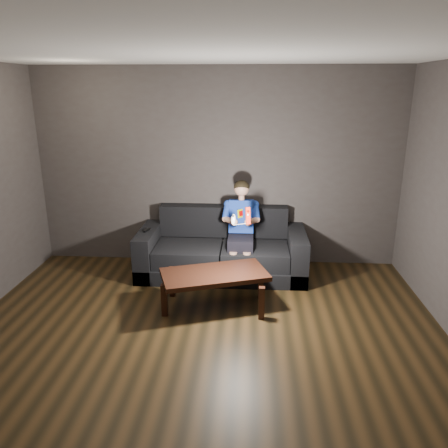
{
  "coord_description": "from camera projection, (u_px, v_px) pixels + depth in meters",
  "views": [
    {
      "loc": [
        0.47,
        -3.43,
        2.42
      ],
      "look_at": [
        0.15,
        1.55,
        0.85
      ],
      "focal_mm": 35.0,
      "sensor_mm": 36.0,
      "label": 1
    }
  ],
  "objects": [
    {
      "name": "back_wall",
      "position": [
        218.0,
        168.0,
        5.99
      ],
      "size": [
        5.0,
        0.04,
        2.7
      ],
      "primitive_type": "cube",
      "color": "#403837",
      "rests_on": "ground"
    },
    {
      "name": "coffee_table",
      "position": [
        214.0,
        277.0,
        4.93
      ],
      "size": [
        1.3,
        0.93,
        0.43
      ],
      "color": "black",
      "rests_on": "floor"
    },
    {
      "name": "sofa",
      "position": [
        222.0,
        253.0,
        5.88
      ],
      "size": [
        2.21,
        0.95,
        0.85
      ],
      "color": "black",
      "rests_on": "floor"
    },
    {
      "name": "ceiling",
      "position": [
        190.0,
        47.0,
        3.21
      ],
      "size": [
        5.0,
        5.0,
        0.02
      ],
      "primitive_type": "cube",
      "color": "silver",
      "rests_on": "back_wall"
    },
    {
      "name": "child",
      "position": [
        241.0,
        222.0,
        5.67
      ],
      "size": [
        0.49,
        0.6,
        1.19
      ],
      "color": "black",
      "rests_on": "sofa"
    },
    {
      "name": "nunchuk_white",
      "position": [
        233.0,
        219.0,
        5.19
      ],
      "size": [
        0.07,
        0.09,
        0.14
      ],
      "color": "white",
      "rests_on": "child"
    },
    {
      "name": "wii_remote_red",
      "position": [
        248.0,
        216.0,
        5.16
      ],
      "size": [
        0.07,
        0.09,
        0.21
      ],
      "color": "red",
      "rests_on": "child"
    },
    {
      "name": "wii_remote_black",
      "position": [
        147.0,
        230.0,
        5.76
      ],
      "size": [
        0.07,
        0.15,
        0.03
      ],
      "color": "black",
      "rests_on": "sofa"
    },
    {
      "name": "floor",
      "position": [
        197.0,
        362.0,
        4.02
      ],
      "size": [
        5.0,
        5.0,
        0.0
      ],
      "primitive_type": "plane",
      "color": "black",
      "rests_on": "ground"
    }
  ]
}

